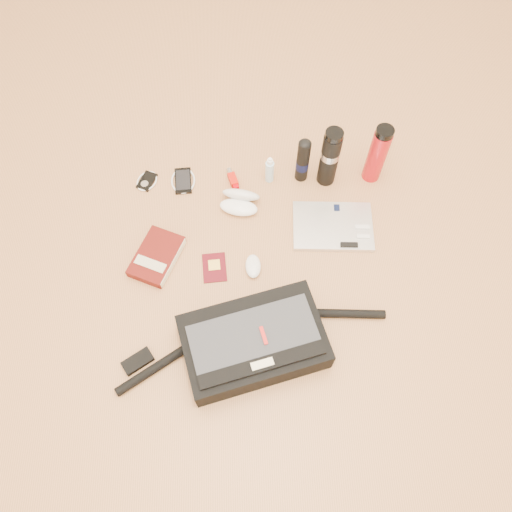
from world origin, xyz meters
The scene contains 14 objects.
ground centered at (0.00, 0.00, 0.00)m, with size 4.00×4.00×0.00m, color #B87E4C.
messenger_bag centered at (-0.05, -0.25, 0.06)m, with size 0.88×0.37×0.13m.
laptop centered at (0.26, 0.19, 0.01)m, with size 0.30×0.22×0.03m.
book centered at (-0.38, 0.09, 0.02)m, with size 0.20×0.24×0.04m.
passport centered at (-0.17, 0.04, 0.00)m, with size 0.09×0.12×0.01m.
mouse centered at (-0.04, 0.04, 0.01)m, with size 0.05×0.09×0.03m.
sunglasses_case centered at (-0.08, 0.30, 0.03)m, with size 0.17×0.15×0.08m.
ipod centered at (-0.43, 0.43, 0.00)m, with size 0.10×0.10×0.01m.
phone centered at (-0.29, 0.42, 0.01)m, with size 0.10×0.12×0.01m.
inhaler centered at (-0.10, 0.42, 0.01)m, with size 0.05×0.10×0.03m.
spray_bottle centered at (0.04, 0.42, 0.06)m, with size 0.04×0.04×0.13m.
aerosol_can centered at (0.16, 0.42, 0.10)m, with size 0.06×0.06×0.21m.
thermos_black centered at (0.26, 0.41, 0.13)m, with size 0.09×0.09×0.27m.
thermos_red centered at (0.43, 0.42, 0.13)m, with size 0.09×0.09×0.26m.
Camera 1 is at (-0.06, -0.73, 1.58)m, focal length 35.00 mm.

